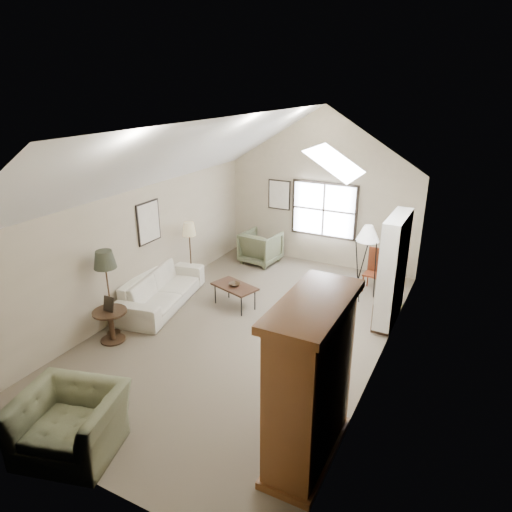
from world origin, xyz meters
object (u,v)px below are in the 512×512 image
at_px(armchair_near, 70,423).
at_px(armchair_far, 261,247).
at_px(armoire, 310,383).
at_px(side_chair, 373,271).
at_px(coffee_table, 235,296).
at_px(sofa, 162,289).
at_px(side_table, 111,326).

height_order(armchair_near, armchair_far, armchair_far).
bearing_deg(armoire, side_chair, 95.15).
bearing_deg(armoire, coffee_table, 132.28).
relative_size(sofa, side_chair, 2.49).
height_order(armchair_far, coffee_table, armchair_far).
height_order(sofa, side_chair, side_chair).
height_order(armchair_near, coffee_table, armchair_near).
bearing_deg(armchair_far, sofa, 81.73).
height_order(side_table, side_chair, side_chair).
relative_size(armoire, armchair_far, 2.38).
height_order(coffee_table, side_chair, side_chair).
relative_size(armchair_near, coffee_table, 1.32).
relative_size(armoire, side_table, 3.57).
distance_m(armchair_near, side_chair, 6.97).
height_order(armoire, armchair_far, armoire).
bearing_deg(armchair_far, armchair_near, 102.08).
bearing_deg(side_table, armchair_near, -56.89).
xyz_separation_m(armchair_near, side_chair, (2.27, 6.59, 0.08)).
height_order(armchair_far, side_chair, side_chair).
relative_size(sofa, armchair_near, 1.95).
xyz_separation_m(armoire, armchair_far, (-3.52, 5.68, -0.68)).
bearing_deg(sofa, side_chair, -65.47).
relative_size(armchair_near, side_chair, 1.28).
height_order(armoire, side_table, armoire).
bearing_deg(coffee_table, armchair_far, 104.51).
height_order(coffee_table, side_table, side_table).
xyz_separation_m(coffee_table, side_table, (-1.34, -2.22, 0.06)).
relative_size(armoire, armchair_near, 1.75).
xyz_separation_m(armoire, side_table, (-4.21, 0.94, -0.79)).
height_order(sofa, armchair_far, armchair_far).
xyz_separation_m(sofa, side_chair, (3.83, 2.76, 0.13)).
distance_m(sofa, armchair_near, 4.14).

